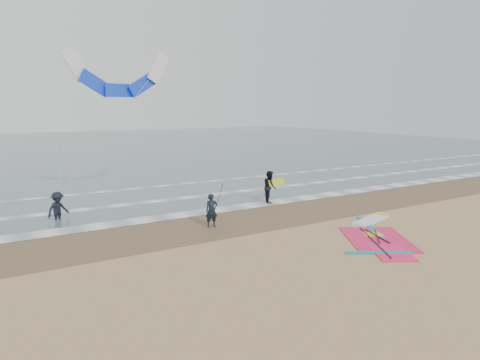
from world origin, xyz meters
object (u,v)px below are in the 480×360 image
person_standing (212,211)px  person_walking (270,187)px  windsurf_rig (377,233)px  surf_kite (119,78)px  person_wading (57,203)px

person_standing → person_walking: person_walking is taller
windsurf_rig → person_walking: size_ratio=3.19×
windsurf_rig → surf_kite: (-7.77, 12.25, 7.10)m
windsurf_rig → person_wading: size_ratio=3.40×
person_wading → windsurf_rig: bearing=-67.7°
windsurf_rig → person_wading: 15.32m
person_wading → surf_kite: bearing=3.9°
person_standing → person_walking: (5.26, 2.88, 0.15)m
person_standing → surf_kite: surf_kite is taller
person_wading → surf_kite: surf_kite is taller
person_standing → windsurf_rig: bearing=-28.0°
person_standing → person_wading: person_wading is taller
windsurf_rig → person_walking: 7.71m
person_standing → person_wading: size_ratio=0.89×
windsurf_rig → person_walking: (-0.51, 7.64, 0.90)m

